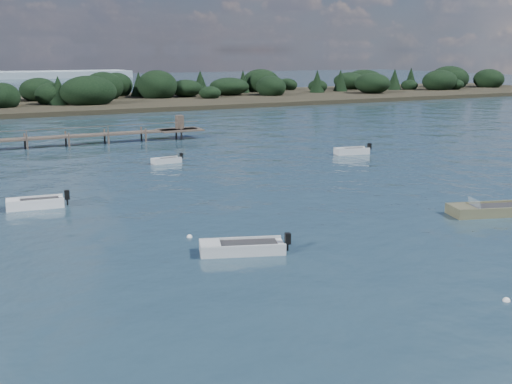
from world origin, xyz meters
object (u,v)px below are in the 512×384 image
tender_far_white (166,161)px  dinghy_mid_grey (242,249)px  dinghy_mid_white_a (490,212)px  tender_far_grey_b (352,152)px  tender_far_grey (35,205)px

tender_far_white → dinghy_mid_grey: size_ratio=0.64×
tender_far_white → dinghy_mid_white_a: bearing=-66.7°
tender_far_grey_b → tender_far_white: bearing=168.9°
dinghy_mid_white_a → dinghy_mid_grey: dinghy_mid_white_a is taller
tender_far_grey_b → tender_far_grey: bearing=-164.6°
dinghy_mid_grey → tender_far_grey_b: tender_far_grey_b is taller
tender_far_white → tender_far_grey_b: size_ratio=0.78×
dinghy_mid_white_a → tender_far_grey: (-25.19, 15.04, 0.01)m
tender_far_grey_b → dinghy_mid_grey: bearing=-135.3°
dinghy_mid_white_a → tender_far_grey_b: size_ratio=1.49×
dinghy_mid_white_a → dinghy_mid_grey: size_ratio=1.21×
dinghy_mid_white_a → tender_far_grey_b: dinghy_mid_white_a is taller
tender_far_grey → dinghy_mid_grey: tender_far_grey is taller
tender_far_white → tender_far_grey_b: (18.15, -3.56, 0.04)m
dinghy_mid_white_a → tender_far_grey: 29.33m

